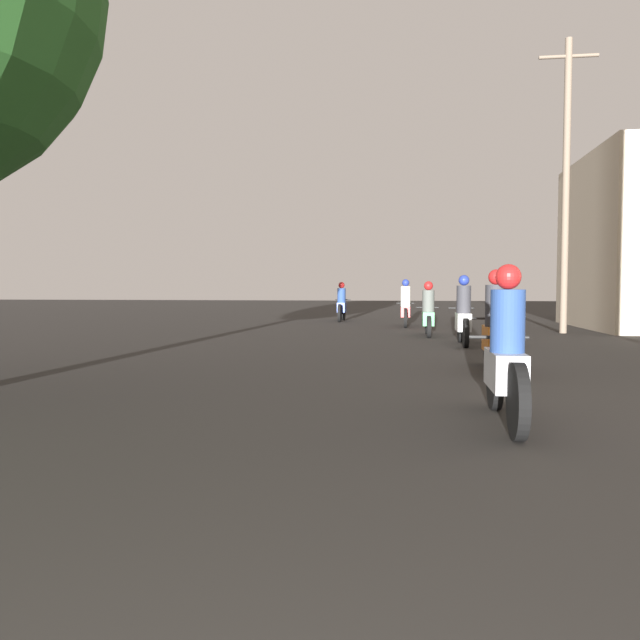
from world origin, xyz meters
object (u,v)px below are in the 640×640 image
(motorcycle_orange, at_px, (495,331))
(utility_pole_far, at_px, (566,181))
(motorcycle_green, at_px, (428,314))
(motorcycle_red, at_px, (405,308))
(motorcycle_blue, at_px, (342,305))
(motorcycle_white, at_px, (463,317))
(motorcycle_silver, at_px, (506,360))

(motorcycle_orange, xyz_separation_m, utility_pole_far, (3.09, 8.53, 3.65))
(motorcycle_green, relative_size, motorcycle_red, 0.90)
(motorcycle_orange, relative_size, motorcycle_red, 0.93)
(motorcycle_green, height_order, motorcycle_red, motorcycle_red)
(motorcycle_orange, bearing_deg, motorcycle_blue, 102.15)
(motorcycle_red, xyz_separation_m, motorcycle_blue, (-2.44, 2.97, -0.02))
(motorcycle_red, relative_size, motorcycle_blue, 0.96)
(motorcycle_white, xyz_separation_m, motorcycle_green, (-0.69, 2.54, -0.05))
(motorcycle_green, bearing_deg, motorcycle_red, 90.97)
(motorcycle_silver, bearing_deg, motorcycle_green, 97.79)
(motorcycle_silver, xyz_separation_m, motorcycle_blue, (-3.38, 17.81, -0.00))
(motorcycle_red, relative_size, utility_pole_far, 0.25)
(motorcycle_orange, xyz_separation_m, motorcycle_green, (-0.77, 6.98, -0.05))
(motorcycle_white, xyz_separation_m, motorcycle_blue, (-3.73, 9.52, -0.02))
(motorcycle_orange, height_order, motorcycle_white, motorcycle_orange)
(motorcycle_red, bearing_deg, motorcycle_white, -77.97)
(motorcycle_silver, distance_m, motorcycle_red, 14.86)
(motorcycle_silver, height_order, motorcycle_blue, motorcycle_silver)
(motorcycle_white, xyz_separation_m, motorcycle_red, (-1.29, 6.55, -0.00))
(motorcycle_orange, relative_size, motorcycle_blue, 0.89)
(motorcycle_green, distance_m, motorcycle_blue, 7.61)
(motorcycle_blue, distance_m, utility_pole_far, 9.52)
(motorcycle_green, bearing_deg, motorcycle_blue, 106.00)
(motorcycle_orange, bearing_deg, motorcycle_red, 93.99)
(motorcycle_silver, height_order, motorcycle_red, motorcycle_red)
(motorcycle_orange, relative_size, utility_pole_far, 0.24)
(motorcycle_silver, height_order, utility_pole_far, utility_pole_far)
(motorcycle_red, bearing_deg, motorcycle_green, -80.63)
(motorcycle_orange, distance_m, motorcycle_white, 4.44)
(utility_pole_far, bearing_deg, motorcycle_red, 151.15)
(motorcycle_white, distance_m, motorcycle_red, 6.67)
(motorcycle_orange, distance_m, motorcycle_green, 7.02)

